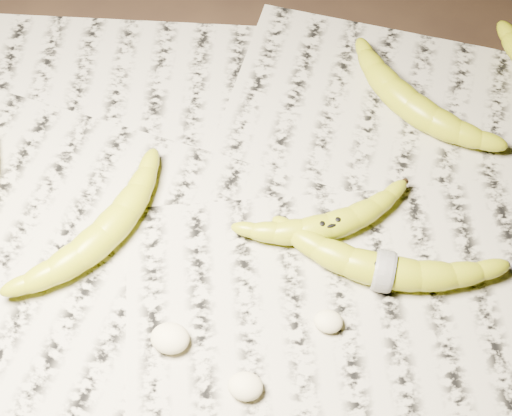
# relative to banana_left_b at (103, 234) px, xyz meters

# --- Properties ---
(ground) EXTENTS (3.00, 3.00, 0.00)m
(ground) POSITION_rel_banana_left_b_xyz_m (0.17, 0.05, -0.03)
(ground) COLOR black
(ground) RESTS_ON ground
(newspaper_patch) EXTENTS (0.90, 0.70, 0.01)m
(newspaper_patch) POSITION_rel_banana_left_b_xyz_m (0.17, 0.05, -0.02)
(newspaper_patch) COLOR #B0AC97
(newspaper_patch) RESTS_ON ground
(banana_left_b) EXTENTS (0.15, 0.20, 0.04)m
(banana_left_b) POSITION_rel_banana_left_b_xyz_m (0.00, 0.00, 0.00)
(banana_left_b) COLOR #B6A316
(banana_left_b) RESTS_ON newspaper_patch
(banana_center) EXTENTS (0.18, 0.12, 0.03)m
(banana_center) POSITION_rel_banana_left_b_xyz_m (0.24, 0.05, -0.00)
(banana_center) COLOR #B6A316
(banana_center) RESTS_ON newspaper_patch
(banana_taped) EXTENTS (0.22, 0.08, 0.04)m
(banana_taped) POSITION_rel_banana_left_b_xyz_m (0.30, 0.00, -0.00)
(banana_taped) COLOR #B6A316
(banana_taped) RESTS_ON newspaper_patch
(banana_upper_a) EXTENTS (0.19, 0.17, 0.04)m
(banana_upper_a) POSITION_rel_banana_left_b_xyz_m (0.32, 0.23, 0.00)
(banana_upper_a) COLOR #B6A316
(banana_upper_a) RESTS_ON newspaper_patch
(measuring_tape) EXTENTS (0.01, 0.05, 0.05)m
(measuring_tape) POSITION_rel_banana_left_b_xyz_m (0.30, 0.00, -0.00)
(measuring_tape) COLOR white
(measuring_tape) RESTS_ON newspaper_patch
(flesh_chunk_a) EXTENTS (0.04, 0.03, 0.02)m
(flesh_chunk_a) POSITION_rel_banana_left_b_xyz_m (0.09, -0.10, -0.01)
(flesh_chunk_a) COLOR beige
(flesh_chunk_a) RESTS_ON newspaper_patch
(flesh_chunk_b) EXTENTS (0.03, 0.03, 0.02)m
(flesh_chunk_b) POSITION_rel_banana_left_b_xyz_m (0.18, -0.14, -0.01)
(flesh_chunk_b) COLOR beige
(flesh_chunk_b) RESTS_ON newspaper_patch
(flesh_chunk_c) EXTENTS (0.03, 0.03, 0.02)m
(flesh_chunk_c) POSITION_rel_banana_left_b_xyz_m (0.25, -0.06, -0.01)
(flesh_chunk_c) COLOR beige
(flesh_chunk_c) RESTS_ON newspaper_patch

